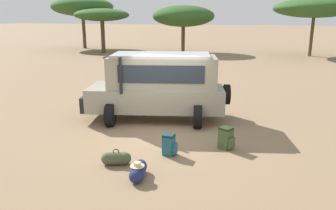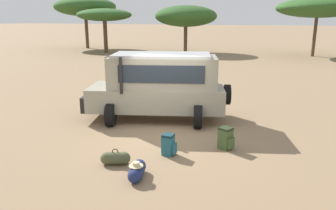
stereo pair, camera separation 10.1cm
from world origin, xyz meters
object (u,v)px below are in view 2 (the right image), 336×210
acacia_tree_far_left (85,7)px  acacia_tree_centre_back (186,16)px  backpack_beside_front_wheel (226,138)px  acacia_tree_left_mid (104,15)px  duffel_bag_low_black_case (137,171)px  duffel_bag_soft_canvas (115,158)px  acacia_tree_right_mid (318,8)px  backpack_cluster_center (169,145)px  safari_vehicle (159,85)px

acacia_tree_far_left → acacia_tree_centre_back: bearing=-1.9°
backpack_beside_front_wheel → acacia_tree_left_mid: acacia_tree_left_mid is taller
acacia_tree_centre_back → acacia_tree_far_left: bearing=178.1°
duffel_bag_low_black_case → duffel_bag_soft_canvas: bearing=151.8°
backpack_beside_front_wheel → acacia_tree_far_left: bearing=131.1°
backpack_beside_front_wheel → acacia_tree_right_mid: bearing=83.1°
acacia_tree_right_mid → acacia_tree_left_mid: bearing=-167.5°
acacia_tree_centre_back → acacia_tree_right_mid: 12.85m
duffel_bag_soft_canvas → acacia_tree_centre_back: bearing=104.6°
acacia_tree_centre_back → backpack_cluster_center: bearing=-72.7°
safari_vehicle → duffel_bag_low_black_case: size_ratio=6.42×
duffel_bag_low_black_case → duffel_bag_soft_canvas: size_ratio=1.14×
safari_vehicle → duffel_bag_low_black_case: bearing=-73.9°
duffel_bag_soft_canvas → acacia_tree_far_left: acacia_tree_far_left is taller
backpack_beside_front_wheel → acacia_tree_centre_back: acacia_tree_centre_back is taller
backpack_beside_front_wheel → acacia_tree_right_mid: 26.84m
duffel_bag_soft_canvas → acacia_tree_right_mid: bearing=78.7°
duffel_bag_low_black_case → acacia_tree_right_mid: (4.80, 28.84, 4.37)m
acacia_tree_centre_back → acacia_tree_left_mid: bearing=-155.1°
acacia_tree_left_mid → acacia_tree_centre_back: bearing=24.9°
acacia_tree_far_left → acacia_tree_right_mid: acacia_tree_far_left is taller
acacia_tree_right_mid → backpack_beside_front_wheel: bearing=-96.9°
duffel_bag_soft_canvas → acacia_tree_left_mid: acacia_tree_left_mid is taller
acacia_tree_far_left → acacia_tree_centre_back: acacia_tree_far_left is taller
duffel_bag_low_black_case → acacia_tree_far_left: size_ratio=0.11×
safari_vehicle → acacia_tree_centre_back: 24.41m
acacia_tree_far_left → acacia_tree_centre_back: (12.89, -0.44, -1.11)m
backpack_cluster_center → acacia_tree_centre_back: 27.81m
safari_vehicle → acacia_tree_far_left: (-19.57, 23.77, 3.62)m
safari_vehicle → acacia_tree_right_mid: (6.11, 24.30, 3.25)m
duffel_bag_low_black_case → acacia_tree_centre_back: (-7.99, 27.87, 3.63)m
backpack_beside_front_wheel → acacia_tree_right_mid: size_ratio=0.08×
duffel_bag_soft_canvas → acacia_tree_far_left: bearing=125.7°
acacia_tree_far_left → acacia_tree_left_mid: acacia_tree_far_left is taller
backpack_beside_front_wheel → acacia_tree_right_mid: acacia_tree_right_mid is taller
acacia_tree_left_mid → backpack_cluster_center: bearing=-54.9°
duffel_bag_soft_canvas → acacia_tree_right_mid: (5.65, 28.38, 4.38)m
backpack_cluster_center → duffel_bag_low_black_case: size_ratio=0.70×
backpack_cluster_center → duffel_bag_soft_canvas: (-1.06, -1.08, -0.12)m
safari_vehicle → duffel_bag_soft_canvas: size_ratio=7.33×
duffel_bag_soft_canvas → acacia_tree_centre_back: (-7.14, 27.42, 3.64)m
duffel_bag_low_black_case → duffel_bag_soft_canvas: duffel_bag_low_black_case is taller
acacia_tree_right_mid → acacia_tree_centre_back: bearing=-175.7°
duffel_bag_low_black_case → acacia_tree_left_mid: 29.18m
safari_vehicle → acacia_tree_far_left: acacia_tree_far_left is taller
backpack_cluster_center → acacia_tree_right_mid: 28.02m
acacia_tree_left_mid → acacia_tree_centre_back: size_ratio=0.92×
safari_vehicle → backpack_beside_front_wheel: 3.66m
backpack_beside_front_wheel → duffel_bag_low_black_case: 3.00m
safari_vehicle → duffel_bag_soft_canvas: 4.26m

